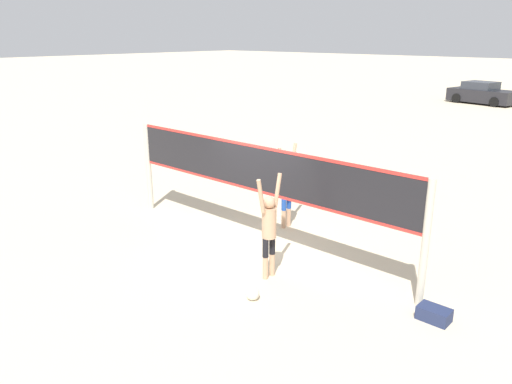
% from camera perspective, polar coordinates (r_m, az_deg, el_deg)
% --- Properties ---
extents(ground_plane, '(200.00, 200.00, 0.00)m').
position_cam_1_polar(ground_plane, '(11.35, 0.00, -6.18)').
color(ground_plane, beige).
extents(volleyball_net, '(7.87, 0.13, 2.33)m').
position_cam_1_polar(volleyball_net, '(10.80, 0.00, 1.67)').
color(volleyball_net, beige).
rests_on(volleyball_net, ground_plane).
extents(player_spiker, '(0.28, 0.70, 2.07)m').
position_cam_1_polar(player_spiker, '(9.55, 1.51, -3.85)').
color(player_spiker, tan).
rests_on(player_spiker, ground_plane).
extents(player_blocker, '(0.28, 0.70, 2.07)m').
position_cam_1_polar(player_blocker, '(12.10, 3.54, 0.82)').
color(player_blocker, tan).
rests_on(player_blocker, ground_plane).
extents(volleyball, '(0.24, 0.24, 0.24)m').
position_cam_1_polar(volleyball, '(9.15, -0.39, -11.55)').
color(volleyball, silver).
rests_on(volleyball, ground_plane).
extents(gear_bag, '(0.53, 0.33, 0.23)m').
position_cam_1_polar(gear_bag, '(9.07, 19.68, -13.00)').
color(gear_bag, navy).
rests_on(gear_bag, ground_plane).
extents(parked_car_mid, '(4.64, 2.65, 1.48)m').
position_cam_1_polar(parked_car_mid, '(38.05, 24.42, 10.18)').
color(parked_car_mid, '#232328').
rests_on(parked_car_mid, ground_plane).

